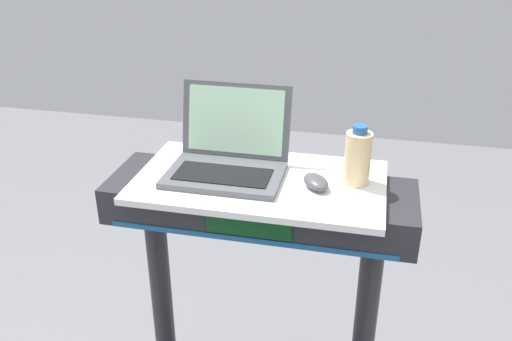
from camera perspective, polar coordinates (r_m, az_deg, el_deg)
name	(u,v)px	position (r m, az deg, el deg)	size (l,w,h in m)	color
desk_board	(260,182)	(1.59, 0.40, -1.18)	(0.72, 0.41, 0.02)	white
laptop	(228,156)	(1.61, -2.89, 1.48)	(0.33, 0.28, 0.24)	#515459
computer_mouse	(316,182)	(1.54, 6.23, -1.19)	(0.06, 0.10, 0.03)	#4C4C51
water_bottle	(358,157)	(1.55, 10.51, 1.37)	(0.07, 0.07, 0.17)	beige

